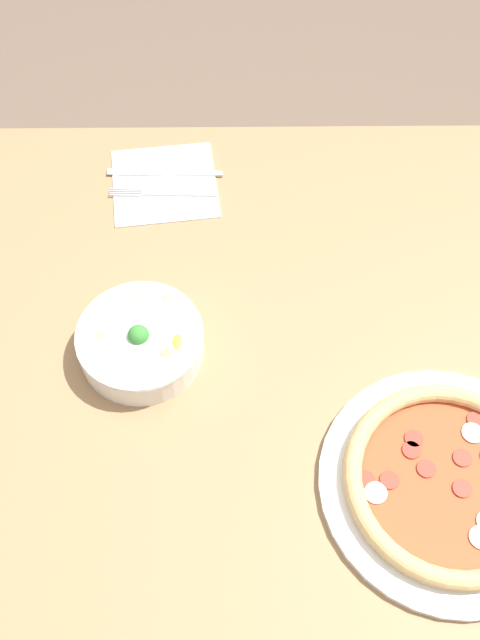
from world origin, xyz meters
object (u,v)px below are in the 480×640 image
object	(u,v)px
pizza	(449,482)
fork	(165,193)
bowl	(141,341)
knife	(171,173)

from	to	relation	value
pizza	fork	xyz separation A→B (m)	(0.54, 0.41, -0.01)
bowl	fork	xyz separation A→B (m)	(0.32, -0.02, -0.03)
bowl	fork	bearing A→B (deg)	-3.33
pizza	knife	xyz separation A→B (m)	(0.59, 0.41, -0.01)
fork	bowl	bearing A→B (deg)	88.71
bowl	fork	distance (m)	0.32
fork	pizza	bearing A→B (deg)	129.40
bowl	fork	size ratio (longest dim) A/B	0.99
pizza	fork	bearing A→B (deg)	37.36
bowl	knife	size ratio (longest dim) A/B	0.91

